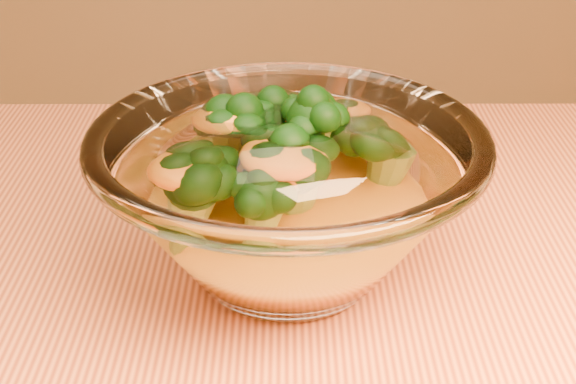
{
  "coord_description": "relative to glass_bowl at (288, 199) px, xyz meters",
  "views": [
    {
      "loc": [
        -0.03,
        -0.33,
        1.05
      ],
      "look_at": [
        -0.02,
        0.11,
        0.81
      ],
      "focal_mm": 50.0,
      "sensor_mm": 36.0,
      "label": 1
    }
  ],
  "objects": [
    {
      "name": "glass_bowl",
      "position": [
        0.0,
        0.0,
        0.0
      ],
      "size": [
        0.25,
        0.25,
        0.11
      ],
      "color": "white",
      "rests_on": "table"
    },
    {
      "name": "cheese_sauce",
      "position": [
        0.0,
        -0.0,
        -0.02
      ],
      "size": [
        0.13,
        0.13,
        0.04
      ],
      "primitive_type": "ellipsoid",
      "color": "orange",
      "rests_on": "glass_bowl"
    },
    {
      "name": "broccoli_heap",
      "position": [
        -0.01,
        0.02,
        0.02
      ],
      "size": [
        0.15,
        0.15,
        0.09
      ],
      "color": "black",
      "rests_on": "cheese_sauce"
    }
  ]
}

